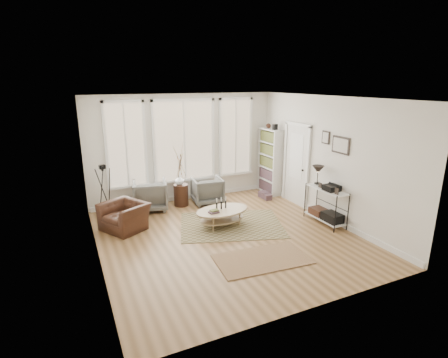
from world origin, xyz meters
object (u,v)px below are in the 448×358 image
bookcase (270,161)px  accent_chair (124,216)px  armchair_left (150,195)px  coffee_table (222,213)px  side_table (180,177)px  armchair_right (207,190)px  low_shelf (326,202)px

bookcase → accent_chair: size_ratio=2.20×
armchair_left → coffee_table: bearing=136.2°
side_table → coffee_table: bearing=-76.5°
armchair_left → armchair_right: 1.52m
armchair_left → side_table: side_table is taller
armchair_right → accent_chair: bearing=26.7°
accent_chair → armchair_right: bearing=79.4°
low_shelf → armchair_left: (-3.48, 2.60, -0.12)m
low_shelf → accent_chair: (-4.30, 1.61, -0.21)m
bookcase → low_shelf: 2.56m
bookcase → accent_chair: bookcase is taller
coffee_table → armchair_right: (0.29, 1.60, 0.05)m
low_shelf → side_table: 3.71m
armchair_right → side_table: size_ratio=0.49×
low_shelf → coffee_table: bearing=159.6°
coffee_table → armchair_left: bearing=124.8°
coffee_table → armchair_left: size_ratio=1.57×
low_shelf → coffee_table: size_ratio=0.97×
side_table → accent_chair: 1.95m
bookcase → side_table: bookcase is taller
armchair_left → armchair_right: (1.52, -0.16, -0.03)m
low_shelf → side_table: (-2.67, 2.56, 0.27)m
armchair_right → accent_chair: 2.48m
coffee_table → side_table: (-0.41, 1.72, 0.47)m
accent_chair → low_shelf: bearing=39.3°
bookcase → armchair_right: 2.11m
side_table → bookcase: bearing=-0.8°
armchair_left → accent_chair: bearing=61.8°
accent_chair → armchair_left: bearing=110.3°
bookcase → armchair_right: (-2.02, -0.08, -0.60)m
armchair_right → coffee_table: bearing=86.7°
armchair_left → accent_chair: armchair_left is taller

